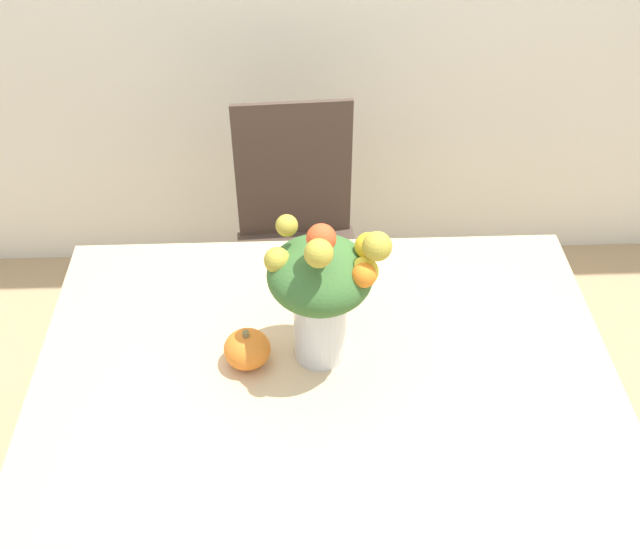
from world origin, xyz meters
TOP-DOWN VIEW (x-y plane):
  - ground_plane at (0.00, 0.00)m, footprint 12.00×12.00m
  - dining_table at (0.00, 0.00)m, footprint 1.40×1.00m
  - flower_vase at (-0.01, 0.05)m, footprint 0.28×0.24m
  - pumpkin at (-0.19, 0.03)m, footprint 0.11×0.11m
  - dining_chair_near_window at (-0.06, 0.83)m, footprint 0.44×0.44m

SIDE VIEW (x-z plane):
  - ground_plane at x=0.00m, z-range 0.00..0.00m
  - dining_chair_near_window at x=-0.06m, z-range 0.01..0.97m
  - dining_table at x=0.00m, z-range 0.29..1.05m
  - pumpkin at x=-0.19m, z-range 0.75..0.86m
  - flower_vase at x=-0.01m, z-range 0.76..1.18m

